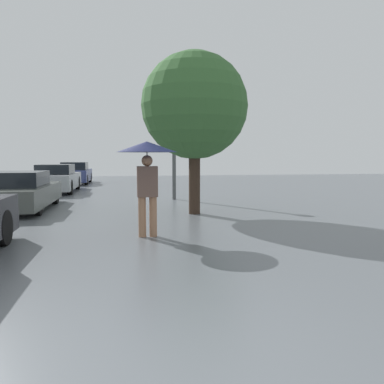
# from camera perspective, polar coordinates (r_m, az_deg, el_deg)

# --- Properties ---
(pedestrian) EXTENTS (1.19, 1.19, 1.90)m
(pedestrian) POSITION_cam_1_polar(r_m,az_deg,el_deg) (7.45, -6.87, 5.07)
(pedestrian) COLOR #9E7051
(pedestrian) RESTS_ON ground_plane
(parked_car_second) EXTENTS (1.80, 4.33, 1.17)m
(parked_car_second) POSITION_cam_1_polar(r_m,az_deg,el_deg) (12.47, -24.90, 0.02)
(parked_car_second) COLOR #4C514C
(parked_car_second) RESTS_ON ground_plane
(parked_car_third) EXTENTS (1.69, 4.48, 1.27)m
(parked_car_third) POSITION_cam_1_polar(r_m,az_deg,el_deg) (18.22, -19.92, 1.89)
(parked_car_third) COLOR #9EA3A8
(parked_car_third) RESTS_ON ground_plane
(parked_car_farthest) EXTENTS (1.67, 4.09, 1.30)m
(parked_car_farthest) POSITION_cam_1_polar(r_m,az_deg,el_deg) (23.88, -17.35, 2.70)
(parked_car_farthest) COLOR navy
(parked_car_farthest) RESTS_ON ground_plane
(tree) EXTENTS (2.93, 2.93, 4.47)m
(tree) POSITION_cam_1_polar(r_m,az_deg,el_deg) (10.57, 0.38, 12.91)
(tree) COLOR #38281E
(tree) RESTS_ON ground_plane
(street_lamp) EXTENTS (0.36, 0.36, 4.09)m
(street_lamp) POSITION_cam_1_polar(r_m,az_deg,el_deg) (14.18, -2.77, 9.62)
(street_lamp) COLOR #515456
(street_lamp) RESTS_ON ground_plane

